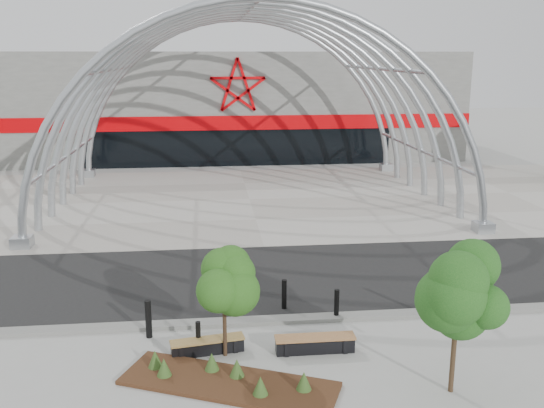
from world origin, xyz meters
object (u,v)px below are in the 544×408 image
at_px(bench_1, 315,344).
at_px(bench_0, 208,346).
at_px(bollard_2, 284,294).
at_px(street_tree_1, 458,291).
at_px(street_tree_0, 224,272).

bearing_deg(bench_1, bench_0, 175.34).
bearing_deg(bollard_2, bench_1, -80.94).
bearing_deg(street_tree_1, bench_0, 156.25).
distance_m(bench_1, bollard_2, 2.96).
height_order(bench_0, bollard_2, bollard_2).
relative_size(street_tree_0, bollard_2, 3.37).
bearing_deg(bollard_2, street_tree_1, -57.32).
height_order(street_tree_0, bench_0, street_tree_0).
distance_m(street_tree_0, bench_0, 2.21).
xyz_separation_m(street_tree_0, bollard_2, (1.95, 2.85, -1.87)).
relative_size(street_tree_0, bench_1, 1.51).
height_order(street_tree_0, street_tree_1, street_tree_1).
bearing_deg(street_tree_1, bollard_2, 122.68).
height_order(bench_0, bench_1, bench_1).
distance_m(street_tree_0, bollard_2, 3.93).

